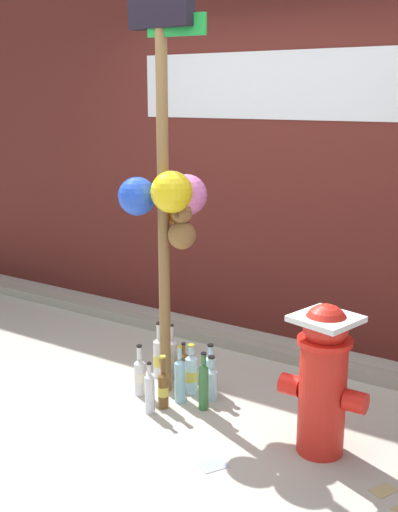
% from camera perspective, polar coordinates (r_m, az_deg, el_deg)
% --- Properties ---
extents(ground_plane, '(14.00, 14.00, 0.00)m').
position_cam_1_polar(ground_plane, '(3.99, -4.22, -13.74)').
color(ground_plane, '#ADA899').
extents(building_wall, '(10.00, 0.21, 3.37)m').
position_cam_1_polar(building_wall, '(4.96, 7.40, 11.94)').
color(building_wall, '#561E19').
rests_on(building_wall, ground_plane).
extents(curb_strip, '(8.00, 0.12, 0.08)m').
position_cam_1_polar(curb_strip, '(4.86, 4.10, -7.96)').
color(curb_strip, gray).
rests_on(curb_strip, ground_plane).
extents(memorial_post, '(0.54, 0.47, 2.60)m').
position_cam_1_polar(memorial_post, '(3.85, -2.65, 7.42)').
color(memorial_post, olive).
rests_on(memorial_post, ground_plane).
extents(fire_hydrant, '(0.48, 0.36, 0.83)m').
position_cam_1_polar(fire_hydrant, '(3.46, 11.04, -10.53)').
color(fire_hydrant, red).
rests_on(fire_hydrant, ground_plane).
extents(bottle_0, '(0.06, 0.06, 0.37)m').
position_cam_1_polar(bottle_0, '(3.95, 0.41, -11.46)').
color(bottle_0, '#337038').
rests_on(bottle_0, ground_plane).
extents(bottle_1, '(0.06, 0.06, 0.33)m').
position_cam_1_polar(bottle_1, '(3.93, -4.43, -12.04)').
color(bottle_1, silver).
rests_on(bottle_1, ground_plane).
extents(bottle_2, '(0.07, 0.07, 0.33)m').
position_cam_1_polar(bottle_2, '(4.17, 1.03, -10.35)').
color(bottle_2, '#B2DBEA').
rests_on(bottle_2, ground_plane).
extents(bottle_3, '(0.06, 0.06, 0.29)m').
position_cam_1_polar(bottle_3, '(4.29, -3.15, -10.12)').
color(bottle_3, brown).
rests_on(bottle_3, ground_plane).
extents(bottle_4, '(0.08, 0.08, 0.39)m').
position_cam_1_polar(bottle_4, '(4.38, -3.57, -8.97)').
color(bottle_4, silver).
rests_on(bottle_4, ground_plane).
extents(bottle_5, '(0.07, 0.07, 0.34)m').
position_cam_1_polar(bottle_5, '(3.99, -3.22, -11.70)').
color(bottle_5, brown).
rests_on(bottle_5, ground_plane).
extents(bottle_6, '(0.08, 0.08, 0.29)m').
position_cam_1_polar(bottle_6, '(4.09, 1.11, -11.16)').
color(bottle_6, '#B2DBEA').
rests_on(bottle_6, ground_plane).
extents(bottle_7, '(0.07, 0.07, 0.34)m').
position_cam_1_polar(bottle_7, '(4.15, -5.31, -10.58)').
color(bottle_7, silver).
rests_on(bottle_7, ground_plane).
extents(bottle_8, '(0.08, 0.08, 0.33)m').
position_cam_1_polar(bottle_8, '(4.16, -0.70, -10.41)').
color(bottle_8, '#B2DBEA').
rests_on(bottle_8, ground_plane).
extents(bottle_9, '(0.07, 0.07, 0.37)m').
position_cam_1_polar(bottle_9, '(4.04, -1.71, -10.95)').
color(bottle_9, '#93CCE0').
rests_on(bottle_9, ground_plane).
extents(bottle_10, '(0.06, 0.06, 0.39)m').
position_cam_1_polar(bottle_10, '(4.35, -2.42, -9.17)').
color(bottle_10, silver).
rests_on(bottle_10, ground_plane).
extents(bottle_11, '(0.06, 0.06, 0.28)m').
position_cam_1_polar(bottle_11, '(4.32, -1.38, -9.87)').
color(bottle_11, brown).
rests_on(bottle_11, ground_plane).
extents(litter_0, '(0.13, 0.15, 0.01)m').
position_cam_1_polar(litter_0, '(3.42, 16.17, -19.48)').
color(litter_0, tan).
rests_on(litter_0, ground_plane).
extents(litter_2, '(0.17, 0.18, 0.01)m').
position_cam_1_polar(litter_2, '(3.49, 1.21, -18.13)').
color(litter_2, '#8C99B2').
rests_on(litter_2, ground_plane).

